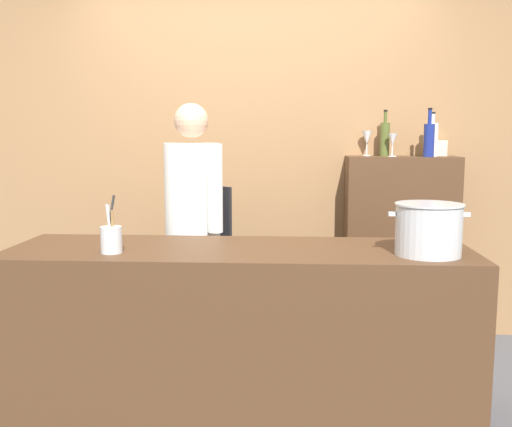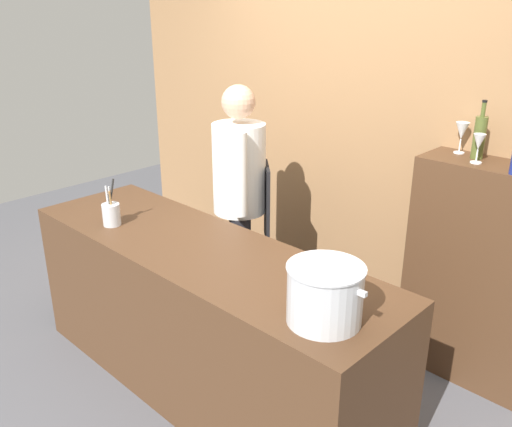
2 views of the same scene
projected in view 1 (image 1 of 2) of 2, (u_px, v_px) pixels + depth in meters
name	position (u px, v px, depth m)	size (l,w,h in m)	color
ground_plane	(240.00, 415.00, 3.07)	(8.00, 8.00, 0.00)	#4C4C51
brick_back_panel	(256.00, 131.00, 4.25)	(4.40, 0.10, 3.00)	olive
prep_counter	(240.00, 333.00, 3.01)	(2.35, 0.70, 0.90)	#472D1C
bar_cabinet	(399.00, 250.00, 4.10)	(0.76, 0.32, 1.32)	#472D1C
chef	(193.00, 217.00, 3.58)	(0.44, 0.44, 1.66)	black
stockpot_large	(429.00, 229.00, 2.76)	(0.38, 0.32, 0.25)	#B7BABF
utensil_crock	(111.00, 239.00, 2.81)	(0.10, 0.10, 0.28)	#B7BABF
wine_bottle_cobalt	(429.00, 139.00, 3.87)	(0.07, 0.07, 0.33)	navy
wine_bottle_clear	(432.00, 139.00, 3.97)	(0.08, 0.08, 0.30)	silver
wine_bottle_olive	(385.00, 138.00, 4.04)	(0.07, 0.07, 0.32)	#475123
wine_glass_wide	(367.00, 138.00, 4.08)	(0.08, 0.08, 0.18)	silver
wine_glass_tall	(393.00, 141.00, 3.95)	(0.06, 0.06, 0.16)	silver
spice_tin_cream	(440.00, 148.00, 4.09)	(0.08, 0.08, 0.11)	beige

